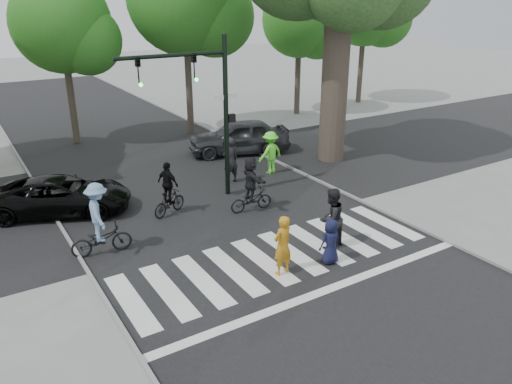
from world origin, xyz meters
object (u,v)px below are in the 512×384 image
Objects in this scene: traffic_signal at (205,97)px; pedestrian_adult at (331,218)px; cyclist_right at (251,187)px; cyclist_left at (99,224)px; cyclist_mid at (169,193)px; pedestrian_child at (330,242)px; car_grey at (239,137)px; pedestrian_woman at (282,245)px; car_suv at (62,195)px.

traffic_signal reaches higher than pedestrian_adult.
cyclist_left is at bearing -176.25° from cyclist_right.
cyclist_right is at bearing -26.20° from cyclist_mid.
car_grey is (3.22, 10.74, 0.15)m from pedestrian_child.
cyclist_right reaches higher than pedestrian_child.
pedestrian_woman is (-0.78, -6.05, -3.02)m from traffic_signal.
pedestrian_child is at bearing -65.72° from cyclist_mid.
car_grey is at bearing -47.99° from car_suv.
car_suv is 0.97× the size of car_grey.
pedestrian_woman is 0.78× the size of cyclist_left.
pedestrian_woman is at bearing -78.99° from cyclist_mid.
pedestrian_adult is 0.40× the size of car_suv.
car_grey is (2.57, 9.97, -0.13)m from pedestrian_adult.
pedestrian_child is at bearing -36.71° from cyclist_left.
pedestrian_adult is 6.92m from cyclist_left.
cyclist_right is 7.08m from car_grey.
pedestrian_child is 0.61× the size of cyclist_left.
pedestrian_woman is 0.36× the size of car_grey.
cyclist_mid is 0.40× the size of car_grey.
car_suv is (-5.01, 1.55, -3.24)m from traffic_signal.
cyclist_right is at bearing -96.57° from car_suv.
traffic_signal is 4.38× the size of pedestrian_child.
cyclist_right reaches higher than cyclist_mid.
pedestrian_woman is 4.44m from cyclist_right.
cyclist_mid reaches higher than car_suv.
pedestrian_woman is at bearing -5.24° from car_grey.
pedestrian_adult is 0.39× the size of car_grey.
traffic_signal reaches higher than cyclist_right.
cyclist_left reaches higher than car_suv.
traffic_signal is at bearing -108.05° from pedestrian_woman.
traffic_signal is 3.62m from cyclist_right.
car_suv is at bearing 149.30° from cyclist_right.
car_grey is at bearing 37.65° from cyclist_left.
traffic_signal is 3.10× the size of cyclist_mid.
traffic_signal is 3.12× the size of pedestrian_adult.
cyclist_left is 1.17× the size of cyclist_mid.
cyclist_left is at bearing -151.32° from car_suv.
pedestrian_adult is 5.89m from cyclist_mid.
pedestrian_woman is at bearing -126.75° from car_suv.
pedestrian_child is 0.29× the size of car_suv.
cyclist_left is 1.11× the size of cyclist_right.
traffic_signal reaches higher than cyclist_mid.
cyclist_right is 0.42× the size of car_grey.
pedestrian_adult reaches higher than pedestrian_woman.
cyclist_right reaches higher than pedestrian_woman.
pedestrian_woman is at bearing -44.09° from cyclist_left.
cyclist_mid is 3.83m from car_suv.
cyclist_left is at bearing -154.60° from traffic_signal.
pedestrian_child reaches higher than car_suv.
cyclist_left is 10.94m from car_grey.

